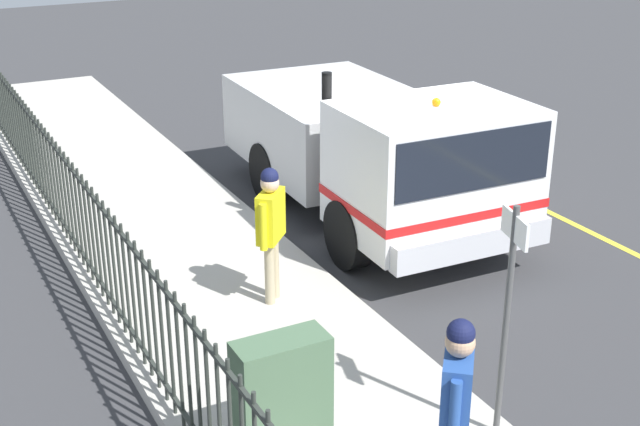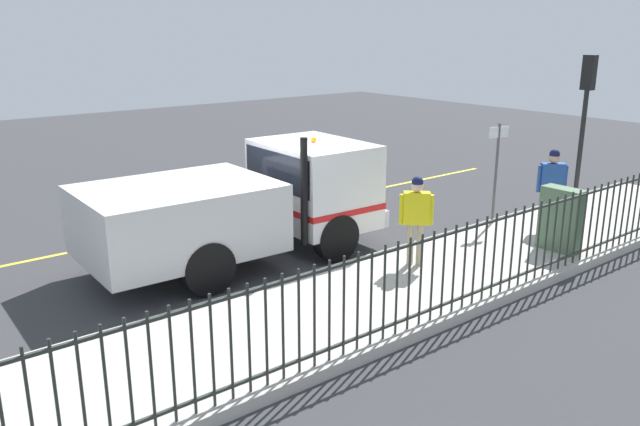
% 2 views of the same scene
% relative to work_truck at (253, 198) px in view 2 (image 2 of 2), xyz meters
% --- Properties ---
extents(ground_plane, '(49.65, 49.65, 0.00)m').
position_rel_work_truck_xyz_m(ground_plane, '(0.19, 0.19, -1.23)').
color(ground_plane, '#38383A').
rests_on(ground_plane, ground).
extents(sidewalk_slab, '(2.92, 22.57, 0.18)m').
position_rel_work_truck_xyz_m(sidewalk_slab, '(3.12, 0.19, -1.14)').
color(sidewalk_slab, '#B7B2A8').
rests_on(sidewalk_slab, ground).
extents(lane_marking, '(0.12, 20.31, 0.01)m').
position_rel_work_truck_xyz_m(lane_marking, '(-2.64, 0.19, -1.23)').
color(lane_marking, yellow).
rests_on(lane_marking, ground).
extents(work_truck, '(2.67, 5.98, 2.54)m').
position_rel_work_truck_xyz_m(work_truck, '(0.00, 0.00, 0.00)').
color(work_truck, white).
rests_on(work_truck, ground).
extents(worker_standing, '(0.49, 0.50, 1.70)m').
position_rel_work_truck_xyz_m(worker_standing, '(2.62, 1.87, -0.01)').
color(worker_standing, yellow).
rests_on(worker_standing, sidewalk_slab).
extents(pedestrian_distant, '(0.49, 0.53, 1.78)m').
position_rel_work_truck_xyz_m(pedestrian_distant, '(2.87, 5.88, 0.03)').
color(pedestrian_distant, '#264C99').
rests_on(pedestrian_distant, sidewalk_slab).
extents(iron_fence, '(0.04, 19.22, 1.43)m').
position_rel_work_truck_xyz_m(iron_fence, '(4.43, 0.19, -0.33)').
color(iron_fence, '#2D332D').
rests_on(iron_fence, sidewalk_slab).
extents(traffic_light_near, '(0.31, 0.22, 3.65)m').
position_rel_work_truck_xyz_m(traffic_light_near, '(1.87, 8.68, 1.55)').
color(traffic_light_near, black).
rests_on(traffic_light_near, sidewalk_slab).
extents(utility_cabinet, '(0.82, 0.36, 1.28)m').
position_rel_work_truck_xyz_m(utility_cabinet, '(3.84, 4.74, -0.42)').
color(utility_cabinet, '#4C6B4C').
rests_on(utility_cabinet, sidewalk_slab).
extents(traffic_cone, '(0.46, 0.46, 0.65)m').
position_rel_work_truck_xyz_m(traffic_cone, '(-1.79, 0.90, -0.90)').
color(traffic_cone, orange).
rests_on(traffic_cone, ground).
extents(street_sign, '(0.16, 0.49, 2.29)m').
position_rel_work_truck_xyz_m(street_sign, '(1.86, 5.23, 0.38)').
color(street_sign, '#4C4C4C').
rests_on(street_sign, sidewalk_slab).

